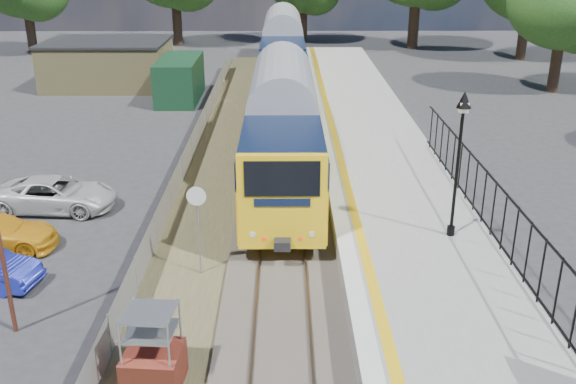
{
  "coord_description": "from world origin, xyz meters",
  "views": [
    {
      "loc": [
        0.06,
        -12.22,
        9.62
      ],
      "look_at": [
        0.19,
        6.93,
        2.0
      ],
      "focal_mm": 40.0,
      "sensor_mm": 36.0,
      "label": 1
    }
  ],
  "objects_px": {
    "victorian_lamp_north": "(461,131)",
    "car_white": "(55,194)",
    "train": "(283,69)",
    "speed_sign": "(197,216)",
    "brick_plinth": "(152,351)"
  },
  "relations": [
    {
      "from": "brick_plinth",
      "to": "speed_sign",
      "type": "xyz_separation_m",
      "value": [
        0.41,
        5.25,
        1.01
      ]
    },
    {
      "from": "victorian_lamp_north",
      "to": "car_white",
      "type": "distance_m",
      "value": 14.95
    },
    {
      "from": "victorian_lamp_north",
      "to": "train",
      "type": "relative_size",
      "value": 0.11
    },
    {
      "from": "speed_sign",
      "to": "car_white",
      "type": "distance_m",
      "value": 8.05
    },
    {
      "from": "car_white",
      "to": "train",
      "type": "bearing_deg",
      "value": -24.84
    },
    {
      "from": "victorian_lamp_north",
      "to": "train",
      "type": "bearing_deg",
      "value": 104.94
    },
    {
      "from": "victorian_lamp_north",
      "to": "train",
      "type": "xyz_separation_m",
      "value": [
        -5.3,
        19.86,
        -1.96
      ]
    },
    {
      "from": "train",
      "to": "brick_plinth",
      "type": "xyz_separation_m",
      "value": [
        -2.91,
        -26.02,
        -1.36
      ]
    },
    {
      "from": "train",
      "to": "brick_plinth",
      "type": "distance_m",
      "value": 26.22
    },
    {
      "from": "train",
      "to": "victorian_lamp_north",
      "type": "bearing_deg",
      "value": -75.06
    },
    {
      "from": "victorian_lamp_north",
      "to": "brick_plinth",
      "type": "xyz_separation_m",
      "value": [
        -8.21,
        -6.16,
        -3.32
      ]
    },
    {
      "from": "train",
      "to": "speed_sign",
      "type": "distance_m",
      "value": 20.92
    },
    {
      "from": "victorian_lamp_north",
      "to": "brick_plinth",
      "type": "distance_m",
      "value": 10.79
    },
    {
      "from": "brick_plinth",
      "to": "car_white",
      "type": "distance_m",
      "value": 11.81
    },
    {
      "from": "brick_plinth",
      "to": "speed_sign",
      "type": "relative_size",
      "value": 0.7
    }
  ]
}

